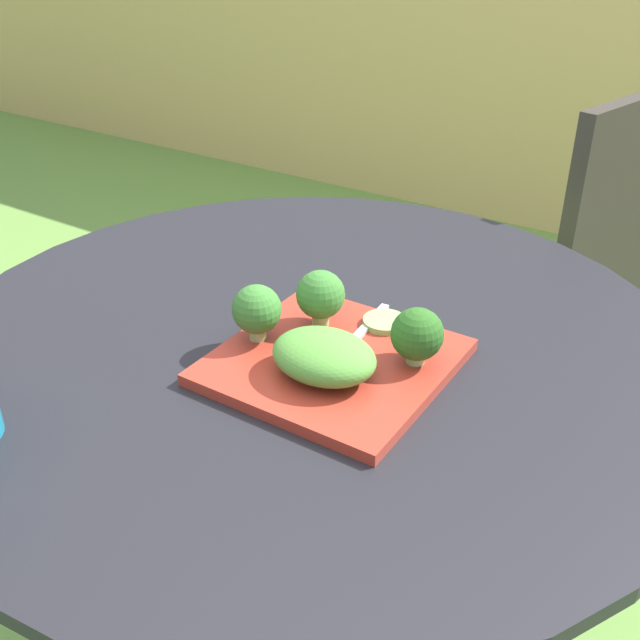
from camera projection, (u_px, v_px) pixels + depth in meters
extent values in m
cylinder|color=black|center=(308.00, 339.00, 0.91)|extent=(0.93, 0.93, 0.02)
cylinder|color=black|center=(310.00, 543.00, 1.09)|extent=(0.06, 0.06, 0.68)
cube|color=#332D28|center=(519.00, 289.00, 1.66)|extent=(0.54, 0.54, 0.03)
cube|color=#332D28|center=(625.00, 213.00, 1.41)|extent=(0.14, 0.41, 0.45)
cylinder|color=#332D28|center=(490.00, 317.00, 1.98)|extent=(0.02, 0.02, 0.43)
cylinder|color=#332D28|center=(399.00, 367.00, 1.77)|extent=(0.02, 0.02, 0.43)
cylinder|color=#332D28|center=(615.00, 373.00, 1.75)|extent=(0.02, 0.02, 0.43)
cylinder|color=#332D28|center=(527.00, 439.00, 1.54)|extent=(0.02, 0.02, 0.43)
cube|color=#AD3323|center=(333.00, 362.00, 0.84)|extent=(0.25, 0.25, 0.01)
cube|color=silver|center=(367.00, 326.00, 0.89)|extent=(0.02, 0.11, 0.00)
cube|color=silver|center=(339.00, 357.00, 0.83)|extent=(0.03, 0.05, 0.00)
ellipsoid|color=#519338|center=(324.00, 356.00, 0.79)|extent=(0.12, 0.09, 0.05)
cylinder|color=#99B770|center=(320.00, 319.00, 0.89)|extent=(0.02, 0.02, 0.02)
sphere|color=#38752D|center=(320.00, 295.00, 0.88)|extent=(0.06, 0.06, 0.06)
cylinder|color=#99B770|center=(415.00, 358.00, 0.82)|extent=(0.02, 0.02, 0.01)
sphere|color=#285B1E|center=(417.00, 334.00, 0.81)|extent=(0.06, 0.06, 0.06)
cylinder|color=#99B770|center=(258.00, 333.00, 0.87)|extent=(0.02, 0.02, 0.01)
sphere|color=#38752D|center=(257.00, 309.00, 0.85)|extent=(0.06, 0.06, 0.06)
cylinder|color=#8EB766|center=(385.00, 322.00, 0.89)|extent=(0.05, 0.05, 0.01)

